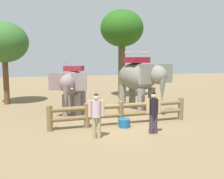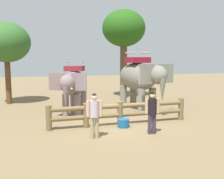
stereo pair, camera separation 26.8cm
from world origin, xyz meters
name	(u,v)px [view 2 (the right image)]	position (x,y,z in m)	size (l,w,h in m)	color
ground_plane	(119,123)	(0.00, 0.00, 0.00)	(60.00, 60.00, 0.00)	olive
log_fence	(120,111)	(0.00, -0.24, 0.60)	(6.38, 0.54, 1.05)	brown
elephant_near_left	(74,85)	(-1.75, 2.53, 1.55)	(2.31, 3.30, 2.77)	slate
elephant_center	(140,78)	(1.91, 2.40, 1.84)	(2.57, 3.91, 3.27)	slate
tourist_woman_in_black	(94,113)	(-1.44, -1.84, 0.98)	(0.60, 0.35, 1.69)	tan
tourist_man_in_blue	(152,110)	(0.84, -1.84, 0.95)	(0.58, 0.35, 1.65)	#392C3F
tree_far_left	(124,30)	(2.35, 7.03, 4.94)	(3.11, 3.11, 6.38)	brown
tree_back_center	(6,43)	(-5.53, 6.44, 3.88)	(2.97, 2.97, 5.19)	brown
feed_bucket	(123,123)	(0.03, -0.66, 0.18)	(0.50, 0.50, 0.36)	#19598C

